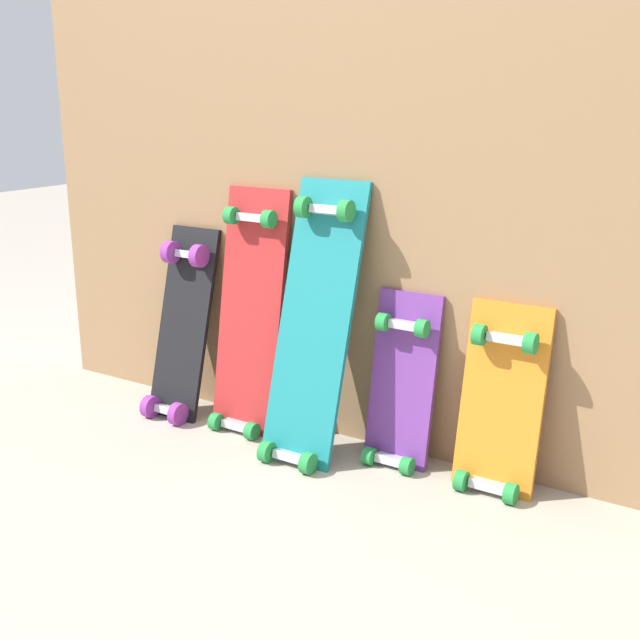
{
  "coord_description": "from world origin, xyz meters",
  "views": [
    {
      "loc": [
        1.16,
        -1.93,
        1.03
      ],
      "look_at": [
        0.0,
        -0.07,
        0.4
      ],
      "focal_mm": 45.22,
      "sensor_mm": 36.0,
      "label": 1
    }
  ],
  "objects_px": {
    "skateboard_red": "(249,323)",
    "skateboard_purple": "(401,392)",
    "skateboard_black": "(181,333)",
    "skateboard_teal": "(312,334)",
    "skateboard_orange": "(499,412)"
  },
  "relations": [
    {
      "from": "skateboard_red",
      "to": "skateboard_purple",
      "type": "xyz_separation_m",
      "value": [
        0.51,
        0.02,
        -0.13
      ]
    },
    {
      "from": "skateboard_red",
      "to": "skateboard_teal",
      "type": "xyz_separation_m",
      "value": [
        0.27,
        -0.06,
        0.02
      ]
    },
    {
      "from": "skateboard_orange",
      "to": "skateboard_black",
      "type": "bearing_deg",
      "value": -177.82
    },
    {
      "from": "skateboard_red",
      "to": "skateboard_orange",
      "type": "bearing_deg",
      "value": 1.0
    },
    {
      "from": "skateboard_red",
      "to": "skateboard_purple",
      "type": "distance_m",
      "value": 0.53
    },
    {
      "from": "skateboard_black",
      "to": "skateboard_red",
      "type": "xyz_separation_m",
      "value": [
        0.26,
        0.03,
        0.07
      ]
    },
    {
      "from": "skateboard_red",
      "to": "skateboard_purple",
      "type": "bearing_deg",
      "value": 1.98
    },
    {
      "from": "skateboard_black",
      "to": "skateboard_red",
      "type": "height_order",
      "value": "skateboard_red"
    },
    {
      "from": "skateboard_orange",
      "to": "skateboard_purple",
      "type": "bearing_deg",
      "value": 179.26
    },
    {
      "from": "skateboard_black",
      "to": "skateboard_purple",
      "type": "height_order",
      "value": "skateboard_black"
    },
    {
      "from": "skateboard_red",
      "to": "skateboard_purple",
      "type": "height_order",
      "value": "skateboard_red"
    },
    {
      "from": "skateboard_teal",
      "to": "skateboard_orange",
      "type": "relative_size",
      "value": 1.51
    },
    {
      "from": "skateboard_black",
      "to": "skateboard_red",
      "type": "bearing_deg",
      "value": 5.88
    },
    {
      "from": "skateboard_red",
      "to": "skateboard_orange",
      "type": "height_order",
      "value": "skateboard_red"
    },
    {
      "from": "skateboard_black",
      "to": "skateboard_purple",
      "type": "distance_m",
      "value": 0.77
    }
  ]
}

